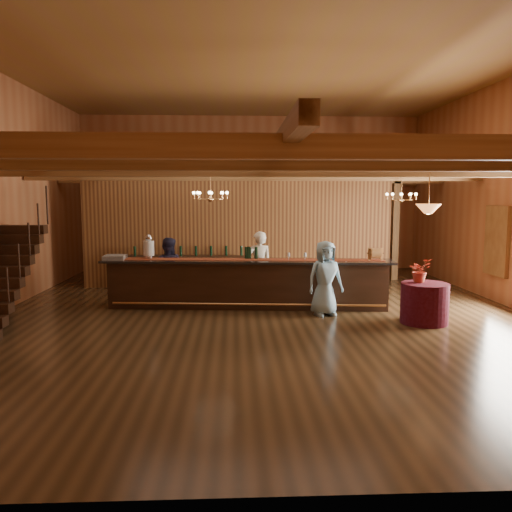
{
  "coord_description": "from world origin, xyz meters",
  "views": [
    {
      "loc": [
        -0.62,
        -11.13,
        2.65
      ],
      "look_at": [
        -0.11,
        0.61,
        1.25
      ],
      "focal_mm": 35.0,
      "sensor_mm": 36.0,
      "label": 1
    }
  ],
  "objects_px": {
    "beverage_dispenser": "(149,247)",
    "backbar_shelf": "(189,272)",
    "guest": "(325,278)",
    "chandelier_left": "(210,195)",
    "staff_second": "(168,270)",
    "bartender": "(259,266)",
    "raffle_drum": "(375,253)",
    "pendant_lamp": "(428,209)",
    "floor_plant": "(320,263)",
    "round_table": "(424,303)",
    "chandelier_right": "(401,196)",
    "tasting_bar": "(247,283)"
  },
  "relations": [
    {
      "from": "beverage_dispenser",
      "to": "guest",
      "type": "bearing_deg",
      "value": -15.75
    },
    {
      "from": "beverage_dispenser",
      "to": "chandelier_left",
      "type": "bearing_deg",
      "value": -17.44
    },
    {
      "from": "pendant_lamp",
      "to": "staff_second",
      "type": "distance_m",
      "value": 6.3
    },
    {
      "from": "raffle_drum",
      "to": "pendant_lamp",
      "type": "height_order",
      "value": "pendant_lamp"
    },
    {
      "from": "round_table",
      "to": "floor_plant",
      "type": "height_order",
      "value": "floor_plant"
    },
    {
      "from": "staff_second",
      "to": "pendant_lamp",
      "type": "bearing_deg",
      "value": 164.5
    },
    {
      "from": "chandelier_left",
      "to": "pendant_lamp",
      "type": "distance_m",
      "value": 4.77
    },
    {
      "from": "tasting_bar",
      "to": "staff_second",
      "type": "distance_m",
      "value": 2.08
    },
    {
      "from": "chandelier_right",
      "to": "pendant_lamp",
      "type": "bearing_deg",
      "value": -97.73
    },
    {
      "from": "tasting_bar",
      "to": "raffle_drum",
      "type": "height_order",
      "value": "raffle_drum"
    },
    {
      "from": "beverage_dispenser",
      "to": "backbar_shelf",
      "type": "bearing_deg",
      "value": 71.11
    },
    {
      "from": "bartender",
      "to": "tasting_bar",
      "type": "bearing_deg",
      "value": 57.41
    },
    {
      "from": "chandelier_right",
      "to": "chandelier_left",
      "type": "bearing_deg",
      "value": -164.67
    },
    {
      "from": "chandelier_left",
      "to": "chandelier_right",
      "type": "distance_m",
      "value": 5.09
    },
    {
      "from": "raffle_drum",
      "to": "staff_second",
      "type": "distance_m",
      "value": 5.08
    },
    {
      "from": "staff_second",
      "to": "chandelier_left",
      "type": "bearing_deg",
      "value": 149.82
    },
    {
      "from": "tasting_bar",
      "to": "chandelier_right",
      "type": "distance_m",
      "value": 4.7
    },
    {
      "from": "staff_second",
      "to": "beverage_dispenser",
      "type": "bearing_deg",
      "value": 48.95
    },
    {
      "from": "tasting_bar",
      "to": "chandelier_right",
      "type": "height_order",
      "value": "chandelier_right"
    },
    {
      "from": "staff_second",
      "to": "chandelier_right",
      "type": "bearing_deg",
      "value": -168.42
    },
    {
      "from": "raffle_drum",
      "to": "round_table",
      "type": "distance_m",
      "value": 1.77
    },
    {
      "from": "bartender",
      "to": "chandelier_left",
      "type": "bearing_deg",
      "value": 29.82
    },
    {
      "from": "round_table",
      "to": "guest",
      "type": "xyz_separation_m",
      "value": [
        -1.96,
        0.8,
        0.41
      ]
    },
    {
      "from": "floor_plant",
      "to": "chandelier_right",
      "type": "bearing_deg",
      "value": -48.42
    },
    {
      "from": "chandelier_left",
      "to": "floor_plant",
      "type": "height_order",
      "value": "chandelier_left"
    },
    {
      "from": "pendant_lamp",
      "to": "staff_second",
      "type": "xyz_separation_m",
      "value": [
        -5.65,
        2.31,
        -1.58
      ]
    },
    {
      "from": "pendant_lamp",
      "to": "guest",
      "type": "relative_size",
      "value": 0.54
    },
    {
      "from": "beverage_dispenser",
      "to": "chandelier_left",
      "type": "xyz_separation_m",
      "value": [
        1.52,
        -0.48,
        1.24
      ]
    },
    {
      "from": "raffle_drum",
      "to": "bartender",
      "type": "height_order",
      "value": "bartender"
    },
    {
      "from": "staff_second",
      "to": "raffle_drum",
      "type": "bearing_deg",
      "value": 175.85
    },
    {
      "from": "guest",
      "to": "backbar_shelf",
      "type": "bearing_deg",
      "value": 121.19
    },
    {
      "from": "pendant_lamp",
      "to": "bartender",
      "type": "height_order",
      "value": "pendant_lamp"
    },
    {
      "from": "chandelier_right",
      "to": "raffle_drum",
      "type": "bearing_deg",
      "value": -126.05
    },
    {
      "from": "beverage_dispenser",
      "to": "round_table",
      "type": "xyz_separation_m",
      "value": [
        6.05,
        -1.95,
        -1.01
      ]
    },
    {
      "from": "beverage_dispenser",
      "to": "chandelier_left",
      "type": "distance_m",
      "value": 2.02
    },
    {
      "from": "pendant_lamp",
      "to": "beverage_dispenser",
      "type": "bearing_deg",
      "value": 162.13
    },
    {
      "from": "raffle_drum",
      "to": "guest",
      "type": "relative_size",
      "value": 0.2
    },
    {
      "from": "chandelier_left",
      "to": "pendant_lamp",
      "type": "bearing_deg",
      "value": -18.02
    },
    {
      "from": "round_table",
      "to": "floor_plant",
      "type": "xyz_separation_m",
      "value": [
        -1.37,
        4.79,
        0.22
      ]
    },
    {
      "from": "chandelier_left",
      "to": "staff_second",
      "type": "relative_size",
      "value": 0.49
    },
    {
      "from": "pendant_lamp",
      "to": "floor_plant",
      "type": "distance_m",
      "value": 5.29
    },
    {
      "from": "staff_second",
      "to": "guest",
      "type": "bearing_deg",
      "value": 164.41
    },
    {
      "from": "staff_second",
      "to": "floor_plant",
      "type": "distance_m",
      "value": 4.95
    },
    {
      "from": "round_table",
      "to": "chandelier_left",
      "type": "height_order",
      "value": "chandelier_left"
    },
    {
      "from": "beverage_dispenser",
      "to": "chandelier_right",
      "type": "height_order",
      "value": "chandelier_right"
    },
    {
      "from": "beverage_dispenser",
      "to": "bartender",
      "type": "bearing_deg",
      "value": 8.56
    },
    {
      "from": "chandelier_left",
      "to": "round_table",
      "type": "bearing_deg",
      "value": -18.02
    },
    {
      "from": "chandelier_left",
      "to": "guest",
      "type": "distance_m",
      "value": 3.23
    },
    {
      "from": "chandelier_left",
      "to": "pendant_lamp",
      "type": "height_order",
      "value": "same"
    },
    {
      "from": "tasting_bar",
      "to": "floor_plant",
      "type": "relative_size",
      "value": 5.43
    }
  ]
}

